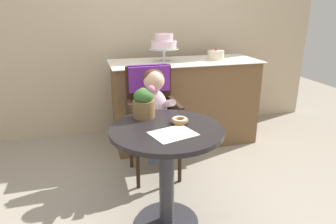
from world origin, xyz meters
name	(u,v)px	position (x,y,z in m)	size (l,w,h in m)	color
ground_plane	(167,223)	(0.00, 0.00, 0.00)	(8.00, 8.00, 0.00)	gray
back_wall	(123,14)	(0.00, 1.85, 1.35)	(4.80, 0.10, 2.70)	#C1AD8E
cafe_table	(167,158)	(0.00, 0.00, 0.51)	(0.72, 0.72, 0.72)	black
wicker_chair	(151,103)	(0.07, 0.77, 0.64)	(0.42, 0.45, 0.95)	#332114
seated_child	(155,105)	(0.07, 0.61, 0.68)	(0.27, 0.32, 0.73)	silver
paper_napkin	(173,134)	(0.01, -0.10, 0.72)	(0.25, 0.20, 0.00)	white
donut_front	(180,120)	(0.10, 0.05, 0.74)	(0.11, 0.11, 0.04)	#936033
flower_vase	(144,102)	(-0.10, 0.23, 0.82)	(0.15, 0.15, 0.22)	brown
display_counter	(184,102)	(0.55, 1.30, 0.45)	(1.56, 0.62, 0.90)	brown
tiered_cake_stand	(164,44)	(0.32, 1.30, 1.08)	(0.30, 0.30, 0.28)	silver
round_layer_cake	(216,55)	(0.89, 1.30, 0.95)	(0.18, 0.18, 0.12)	beige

